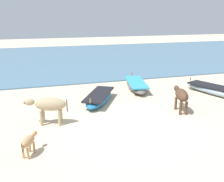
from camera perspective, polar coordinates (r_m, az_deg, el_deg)
name	(u,v)px	position (r m, az deg, el deg)	size (l,w,h in m)	color
ground	(128,126)	(10.14, 3.56, -7.48)	(80.00, 80.00, 0.00)	beige
sea_water	(67,58)	(25.81, -9.69, 7.02)	(60.00, 20.00, 0.08)	slate
fishing_boat_0	(136,85)	(14.90, 5.26, 1.31)	(1.61, 3.40, 0.66)	#5B5651
fishing_boat_3	(99,98)	(12.64, -2.82, -1.42)	(2.33, 3.14, 0.65)	#1E669E
cow_adult_dark	(181,95)	(11.69, 14.78, -0.92)	(0.70, 1.55, 1.02)	#4C3323
calf_near_tan	(29,142)	(8.35, -17.66, -10.40)	(0.59, 0.89, 0.61)	tan
cow_second_adult_dun	(49,105)	(10.25, -13.53, -3.02)	(1.62, 0.83, 1.08)	tan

